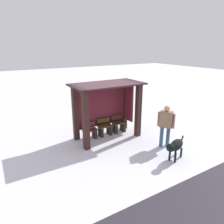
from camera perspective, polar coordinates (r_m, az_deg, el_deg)
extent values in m
plane|color=silver|center=(9.02, -1.23, -6.98)|extent=(60.00, 60.00, 0.00)
cube|color=#331E19|center=(7.64, -7.28, -2.49)|extent=(0.21, 0.21, 2.30)
cube|color=#331E19|center=(8.84, 7.31, 0.34)|extent=(0.21, 0.21, 2.30)
cube|color=#331E19|center=(8.56, -10.14, -0.38)|extent=(0.21, 0.21, 2.30)
cube|color=#331E19|center=(9.65, 3.48, 1.95)|extent=(0.21, 0.21, 2.30)
cube|color=black|center=(8.31, -1.33, 7.76)|extent=(2.93, 1.54, 0.06)
cube|color=maroon|center=(8.99, -2.94, 1.98)|extent=(2.23, 0.08, 1.66)
cube|color=#331E19|center=(9.25, -2.80, -3.36)|extent=(2.23, 0.06, 0.08)
cube|color=maroon|center=(9.33, 4.68, 2.54)|extent=(0.08, 0.58, 1.66)
cube|color=#4E2824|center=(8.73, -6.16, -5.00)|extent=(0.63, 0.36, 0.03)
cube|color=#4E2824|center=(8.80, -6.64, -3.47)|extent=(0.60, 0.04, 0.20)
cube|color=#311F14|center=(8.90, -4.85, -6.01)|extent=(0.12, 0.31, 0.39)
cube|color=#311F14|center=(8.74, -7.39, -6.56)|extent=(0.12, 0.31, 0.39)
cube|color=#4E3515|center=(9.02, -1.95, -3.87)|extent=(0.63, 0.38, 0.04)
cube|color=#4E3515|center=(9.09, -2.50, -2.35)|extent=(0.60, 0.04, 0.20)
cube|color=black|center=(9.21, -0.77, -4.98)|extent=(0.12, 0.33, 0.43)
cube|color=black|center=(9.02, -3.14, -5.52)|extent=(0.12, 0.33, 0.43)
cube|color=#422B1F|center=(9.36, 1.96, -2.90)|extent=(0.63, 0.40, 0.05)
cube|color=#422B1F|center=(9.44, 1.38, -1.42)|extent=(0.60, 0.04, 0.20)
cube|color=black|center=(9.57, 3.02, -4.05)|extent=(0.12, 0.34, 0.45)
cube|color=black|center=(9.35, 0.83, -4.56)|extent=(0.12, 0.34, 0.45)
cube|color=#8E6D51|center=(8.09, 14.83, -1.95)|extent=(0.47, 0.54, 0.64)
sphere|color=tan|center=(7.96, 15.07, 0.96)|extent=(0.22, 0.22, 0.22)
cylinder|color=#305476|center=(8.29, 13.57, -6.78)|extent=(0.19, 0.19, 0.81)
cylinder|color=#305476|center=(8.43, 15.29, -6.48)|extent=(0.19, 0.19, 0.81)
cylinder|color=#8E6D51|center=(8.16, 12.86, -1.86)|extent=(0.12, 0.12, 0.58)
cylinder|color=#8E6D51|center=(8.06, 16.79, -2.46)|extent=(0.12, 0.12, 0.58)
ellipsoid|color=black|center=(7.50, 17.48, -8.73)|extent=(0.80, 0.54, 0.37)
sphere|color=black|center=(7.09, 15.94, -9.52)|extent=(0.28, 0.28, 0.28)
cylinder|color=black|center=(7.84, 18.85, -7.24)|extent=(0.22, 0.11, 0.26)
cylinder|color=black|center=(7.51, 15.73, -11.63)|extent=(0.07, 0.07, 0.35)
cylinder|color=black|center=(7.44, 17.16, -12.07)|extent=(0.07, 0.07, 0.35)
cylinder|color=black|center=(7.89, 17.29, -10.27)|extent=(0.07, 0.07, 0.35)
cylinder|color=black|center=(7.83, 18.66, -10.67)|extent=(0.07, 0.07, 0.35)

